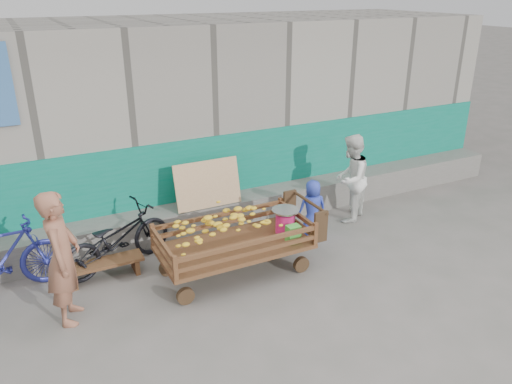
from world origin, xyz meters
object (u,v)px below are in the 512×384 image
banana_cart (232,233)px  bicycle_blue (1,258)px  vendor_man (63,258)px  bench (105,266)px  bicycle_dark (116,239)px  child (312,208)px  woman (350,178)px

banana_cart → bicycle_blue: 2.79m
vendor_man → bicycle_blue: size_ratio=0.98×
banana_cart → bench: 1.69m
banana_cart → bicycle_dark: 1.56m
child → bicycle_blue: 4.19m
vendor_man → woman: bearing=-64.1°
vendor_man → bicycle_blue: (-0.63, 0.89, -0.30)m
banana_cart → woman: woman is taller
bicycle_blue → bicycle_dark: bearing=-91.0°
child → bicycle_dark: child is taller
vendor_man → child: bearing=-65.2°
banana_cart → child: size_ratio=2.40×
child → bicycle_dark: 2.83m
bench → bicycle_dark: 0.39m
bench → child: 3.05m
banana_cart → bicycle_dark: banana_cart is taller
bench → vendor_man: 1.04m
vendor_man → woman: vendor_man is taller
woman → bicycle_blue: 5.01m
vendor_man → banana_cart: bearing=-72.7°
child → bicycle_blue: (-4.18, 0.39, 0.04)m
vendor_man → bicycle_dark: size_ratio=0.98×
bench → bicycle_blue: 1.20m
bench → child: size_ratio=1.11×
bench → bicycle_dark: bearing=43.7°
banana_cart → woman: 2.45m
vendor_man → child: vendor_man is taller
bench → woman: bearing=0.4°
banana_cart → bench: size_ratio=2.16×
banana_cart → woman: size_ratio=1.50×
banana_cart → woman: bearing=16.1°
bench → bicycle_dark: size_ratio=0.61×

